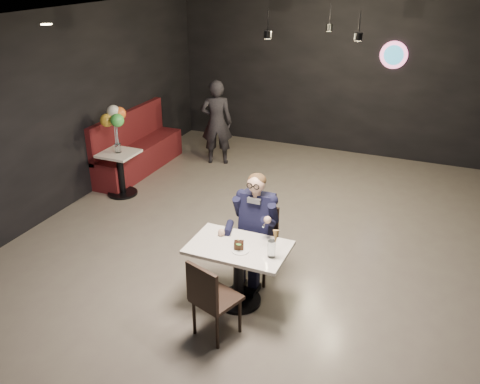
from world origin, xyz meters
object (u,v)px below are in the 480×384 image
at_px(seated_man, 256,226).
at_px(booth_bench, 138,142).
at_px(sundae_glass, 272,249).
at_px(passerby, 217,122).
at_px(side_table, 121,175).
at_px(chair_far, 256,245).
at_px(chair_near, 217,297).
at_px(main_table, 239,274).
at_px(balloon_vase, 118,148).

height_order(seated_man, booth_bench, seated_man).
height_order(seated_man, sundae_glass, seated_man).
bearing_deg(seated_man, passerby, 122.17).
bearing_deg(seated_man, side_table, 154.73).
distance_m(chair_far, passerby, 3.95).
bearing_deg(booth_bench, chair_far, -36.36).
relative_size(chair_far, seated_man, 0.64).
distance_m(chair_near, seated_man, 1.16).
bearing_deg(main_table, passerby, 118.36).
bearing_deg(main_table, chair_far, 90.00).
height_order(chair_near, sundae_glass, sundae_glass).
height_order(booth_bench, side_table, booth_bench).
height_order(seated_man, passerby, passerby).
height_order(chair_near, seated_man, seated_man).
distance_m(chair_near, passerby, 4.94).
relative_size(main_table, booth_bench, 0.49).
bearing_deg(chair_near, main_table, 109.04).
bearing_deg(sundae_glass, side_table, 149.13).
bearing_deg(sundae_glass, chair_far, 123.53).
bearing_deg(seated_man, balloon_vase, 154.73).
relative_size(chair_far, sundae_glass, 4.74).
height_order(chair_far, seated_man, seated_man).
bearing_deg(side_table, passerby, 66.22).
xyz_separation_m(main_table, side_table, (-2.95, 1.94, -0.02)).
height_order(side_table, balloon_vase, balloon_vase).
bearing_deg(passerby, balloon_vase, 45.31).
distance_m(booth_bench, balloon_vase, 1.08).
bearing_deg(passerby, seated_man, 101.26).
height_order(main_table, booth_bench, booth_bench).
distance_m(sundae_glass, booth_bench, 4.74).
bearing_deg(chair_near, passerby, 134.19).
bearing_deg(chair_near, chair_far, 109.04).
bearing_deg(passerby, booth_bench, 18.21).
distance_m(main_table, booth_bench, 4.39).
bearing_deg(chair_far, seated_man, 90.00).
bearing_deg(balloon_vase, chair_near, -40.54).
height_order(chair_near, balloon_vase, chair_near).
bearing_deg(main_table, seated_man, 90.00).
height_order(chair_near, passerby, passerby).
relative_size(chair_far, chair_near, 1.00).
bearing_deg(booth_bench, chair_near, -47.31).
height_order(chair_far, sundae_glass, sundae_glass).
bearing_deg(side_table, booth_bench, 106.70).
bearing_deg(chair_near, side_table, 158.50).
height_order(side_table, passerby, passerby).
distance_m(chair_far, booth_bench, 4.04).
bearing_deg(side_table, sundae_glass, -30.87).
distance_m(side_table, passerby, 2.17).
bearing_deg(side_table, seated_man, -25.27).
bearing_deg(seated_man, chair_far, -90.00).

